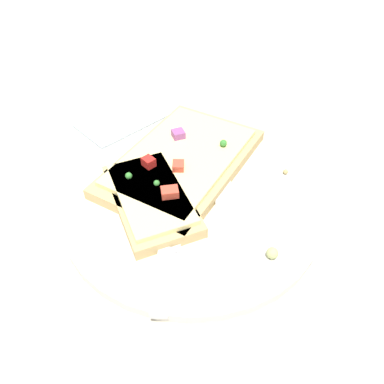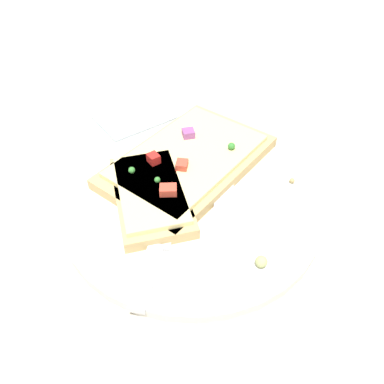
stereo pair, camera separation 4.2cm
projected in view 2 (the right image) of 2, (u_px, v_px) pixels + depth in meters
name	position (u px, v px, depth m)	size (l,w,h in m)	color
ground_plane	(192.00, 206.00, 0.44)	(4.00, 4.00, 0.00)	#BCB29E
plate	(192.00, 202.00, 0.43)	(0.29, 0.29, 0.01)	silver
fork	(219.00, 212.00, 0.41)	(0.16, 0.17, 0.01)	silver
knife	(159.00, 240.00, 0.38)	(0.15, 0.15, 0.01)	silver
pizza_slice_main	(188.00, 160.00, 0.46)	(0.24, 0.19, 0.03)	tan
pizza_slice_corner	(151.00, 193.00, 0.42)	(0.12, 0.16, 0.03)	tan
crumb_scatter	(269.00, 247.00, 0.37)	(0.12, 0.07, 0.01)	#B0B873
napkin	(141.00, 114.00, 0.57)	(0.13, 0.08, 0.01)	silver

